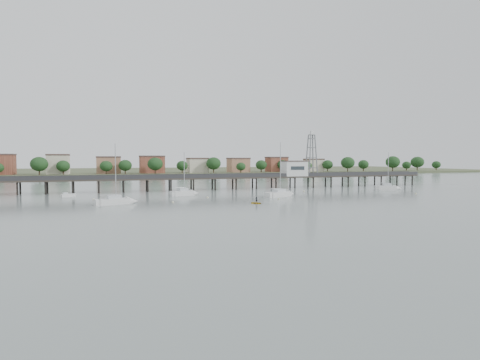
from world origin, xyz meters
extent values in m
plane|color=slate|center=(0.00, 0.00, 0.00)|extent=(500.00, 500.00, 0.00)
cube|color=#2D2823|center=(0.00, 60.00, 3.75)|extent=(150.00, 5.00, 0.50)
cube|color=#333335|center=(0.00, 57.60, 4.55)|extent=(150.00, 0.12, 1.10)
cube|color=#333335|center=(0.00, 62.40, 4.55)|extent=(150.00, 0.12, 1.10)
cylinder|color=black|center=(0.00, 58.10, 1.80)|extent=(0.50, 0.50, 4.40)
cylinder|color=black|center=(0.00, 61.90, 1.80)|extent=(0.50, 0.50, 4.40)
cylinder|color=black|center=(73.00, 58.10, 1.80)|extent=(0.50, 0.50, 4.40)
cylinder|color=black|center=(73.00, 61.90, 1.80)|extent=(0.50, 0.50, 4.40)
cube|color=silver|center=(25.00, 60.00, 6.50)|extent=(8.00, 5.00, 5.00)
cube|color=#4C3833|center=(25.00, 60.00, 9.15)|extent=(8.40, 5.40, 0.30)
cube|color=slate|center=(31.50, 60.00, 18.15)|extent=(1.80, 1.80, 0.30)
cube|color=silver|center=(31.50, 60.00, 18.90)|extent=(0.90, 0.90, 1.20)
cube|color=silver|center=(-34.49, 26.85, 0.48)|extent=(6.79, 4.02, 1.65)
cone|color=silver|center=(-30.64, 27.86, 0.48)|extent=(3.20, 3.07, 2.48)
cube|color=silver|center=(-34.49, 26.85, 1.65)|extent=(3.24, 2.64, 0.75)
cylinder|color=#A5A8AA|center=(-34.06, 26.96, 7.27)|extent=(0.18, 0.18, 11.95)
cylinder|color=#A5A8AA|center=(-35.52, 26.57, 2.20)|extent=(3.62, 1.07, 0.12)
cube|color=silver|center=(49.25, 42.67, 0.48)|extent=(6.11, 3.87, 1.65)
cone|color=silver|center=(52.64, 41.58, 0.48)|extent=(2.95, 2.84, 2.22)
cube|color=silver|center=(49.25, 42.67, 1.65)|extent=(2.96, 2.47, 0.75)
cylinder|color=#A5A8AA|center=(49.62, 42.55, 6.65)|extent=(0.18, 0.18, 10.70)
cylinder|color=#A5A8AA|center=(48.34, 42.97, 2.20)|extent=(3.21, 1.14, 0.12)
cube|color=silver|center=(6.87, 31.97, 0.48)|extent=(7.45, 5.10, 1.65)
cone|color=silver|center=(10.89, 33.59, 0.48)|extent=(3.69, 3.59, 2.70)
cube|color=silver|center=(6.87, 31.97, 1.65)|extent=(3.67, 3.16, 0.75)
cylinder|color=#A5A8AA|center=(7.32, 32.15, 7.81)|extent=(0.18, 0.18, 13.02)
cylinder|color=#A5A8AA|center=(5.80, 31.53, 2.20)|extent=(3.80, 1.63, 0.12)
cube|color=silver|center=(-16.43, 42.92, 0.48)|extent=(5.93, 3.47, 1.65)
cone|color=silver|center=(-13.06, 43.78, 0.48)|extent=(2.78, 2.67, 2.17)
cube|color=silver|center=(-16.43, 42.92, 1.65)|extent=(2.83, 2.29, 0.75)
cylinder|color=#A5A8AA|center=(-16.06, 43.02, 6.52)|extent=(0.18, 0.18, 10.45)
cylinder|color=#A5A8AA|center=(-17.33, 42.69, 2.20)|extent=(3.18, 0.92, 0.12)
cube|color=silver|center=(-45.49, 48.68, 0.33)|extent=(3.70, 2.36, 0.95)
cube|color=silver|center=(-46.22, 48.46, 0.91)|extent=(1.43, 1.43, 0.57)
imported|color=gold|center=(-4.41, 18.74, 0.00)|extent=(1.76, 1.54, 2.55)
imported|color=black|center=(-4.41, 18.74, 0.00)|extent=(0.51, 1.31, 0.31)
ellipsoid|color=beige|center=(47.08, 27.46, 0.08)|extent=(0.56, 0.56, 0.39)
ellipsoid|color=beige|center=(-11.60, 35.04, 0.08)|extent=(0.56, 0.56, 0.39)
ellipsoid|color=beige|center=(20.78, 44.71, 0.08)|extent=(0.56, 0.56, 0.39)
ellipsoid|color=beige|center=(-21.70, 26.86, 0.08)|extent=(0.56, 0.56, 0.39)
ellipsoid|color=beige|center=(4.35, 26.48, 0.08)|extent=(0.56, 0.56, 0.39)
ellipsoid|color=beige|center=(-39.04, 39.45, 0.08)|extent=(0.56, 0.56, 0.39)
cube|color=#475133|center=(0.00, 245.00, 0.50)|extent=(500.00, 170.00, 1.40)
cube|color=brown|center=(-90.00, 183.00, 5.70)|extent=(13.00, 10.50, 9.00)
cube|color=brown|center=(-62.00, 183.00, 5.70)|extent=(13.00, 10.50, 9.00)
cube|color=brown|center=(-35.00, 183.00, 5.70)|extent=(13.00, 10.50, 9.00)
cube|color=brown|center=(-10.00, 183.00, 5.70)|extent=(13.00, 10.50, 9.00)
cube|color=brown|center=(18.00, 183.00, 5.70)|extent=(13.00, 10.50, 9.00)
cube|color=brown|center=(45.00, 183.00, 5.70)|extent=(13.00, 10.50, 9.00)
cube|color=brown|center=(72.00, 183.00, 5.70)|extent=(13.00, 10.50, 9.00)
cube|color=brown|center=(100.00, 183.00, 5.70)|extent=(13.00, 10.50, 9.00)
ellipsoid|color=#153418|center=(0.00, 171.00, 6.00)|extent=(8.00, 8.00, 6.80)
ellipsoid|color=#153418|center=(120.00, 171.00, 6.00)|extent=(8.00, 8.00, 6.80)
camera|label=1|loc=(-35.74, -64.09, 10.00)|focal=30.00mm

